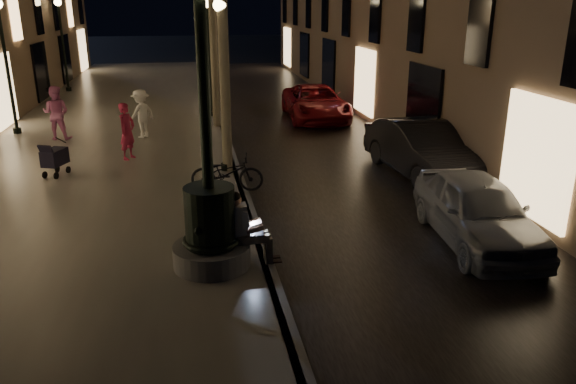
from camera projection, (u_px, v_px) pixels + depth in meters
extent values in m
plane|color=black|center=(221.00, 125.00, 22.57)|extent=(120.00, 120.00, 0.00)
cube|color=black|center=(294.00, 122.00, 23.07)|extent=(6.00, 45.00, 0.02)
cube|color=slate|center=(118.00, 126.00, 21.86)|extent=(8.00, 45.00, 0.20)
cube|color=#59595B|center=(221.00, 123.00, 22.54)|extent=(0.25, 45.00, 0.20)
cylinder|color=#59595B|center=(212.00, 255.00, 10.17)|extent=(1.40, 1.40, 0.40)
cylinder|color=black|center=(210.00, 217.00, 9.93)|extent=(0.90, 0.90, 1.10)
torus|color=black|center=(211.00, 240.00, 10.08)|extent=(1.04, 1.04, 0.10)
torus|color=black|center=(209.00, 195.00, 9.80)|extent=(0.89, 0.89, 0.09)
cylinder|color=black|center=(204.00, 95.00, 9.23)|extent=(0.20, 0.20, 3.20)
cube|color=tan|center=(242.00, 238.00, 10.17)|extent=(0.38, 0.25, 0.19)
cube|color=white|center=(238.00, 220.00, 10.05)|extent=(0.47, 0.27, 0.59)
sphere|color=tan|center=(235.00, 200.00, 9.91)|extent=(0.22, 0.22, 0.22)
sphere|color=black|center=(235.00, 198.00, 9.90)|extent=(0.22, 0.22, 0.22)
cube|color=tan|center=(256.00, 239.00, 10.13)|extent=(0.48, 0.14, 0.15)
cube|color=tan|center=(255.00, 235.00, 10.30)|extent=(0.48, 0.14, 0.15)
cube|color=tan|center=(269.00, 250.00, 10.24)|extent=(0.14, 0.13, 0.49)
cube|color=tan|center=(267.00, 246.00, 10.42)|extent=(0.14, 0.13, 0.49)
cube|color=black|center=(275.00, 261.00, 10.34)|extent=(0.27, 0.10, 0.03)
cube|color=black|center=(273.00, 257.00, 10.51)|extent=(0.27, 0.10, 0.03)
cube|color=black|center=(256.00, 233.00, 10.19)|extent=(0.25, 0.34, 0.02)
cube|color=black|center=(247.00, 227.00, 10.12)|extent=(0.09, 0.34, 0.23)
cube|color=#A0B3E5|center=(248.00, 227.00, 10.13)|extent=(0.07, 0.31, 0.19)
cylinder|color=#6B604C|center=(225.00, 81.00, 15.13)|extent=(0.28, 0.28, 5.00)
cylinder|color=#6B604C|center=(214.00, 58.00, 20.71)|extent=(0.28, 0.28, 5.10)
cylinder|color=#6B604C|center=(205.00, 47.00, 26.31)|extent=(0.28, 0.28, 4.90)
cylinder|color=#6B604C|center=(202.00, 36.00, 31.86)|extent=(0.28, 0.28, 5.20)
cylinder|color=black|center=(226.00, 167.00, 15.91)|extent=(0.28, 0.28, 0.20)
cylinder|color=black|center=(223.00, 92.00, 15.22)|extent=(0.12, 0.12, 4.40)
sphere|color=#FFD88C|center=(220.00, 5.00, 14.49)|extent=(0.36, 0.36, 0.36)
cylinder|color=black|center=(212.00, 113.00, 23.35)|extent=(0.28, 0.28, 0.20)
cylinder|color=black|center=(209.00, 62.00, 22.67)|extent=(0.12, 0.12, 4.40)
sphere|color=#FFD88C|center=(207.00, 3.00, 21.94)|extent=(0.36, 0.36, 0.36)
cylinder|color=black|center=(204.00, 86.00, 30.80)|extent=(0.28, 0.28, 0.20)
cylinder|color=black|center=(202.00, 46.00, 30.11)|extent=(0.12, 0.12, 4.40)
sphere|color=#FFD88C|center=(200.00, 2.00, 29.38)|extent=(0.36, 0.36, 0.36)
cylinder|color=black|center=(200.00, 69.00, 38.24)|extent=(0.28, 0.28, 0.20)
cylinder|color=black|center=(198.00, 37.00, 37.56)|extent=(0.12, 0.12, 4.40)
sphere|color=#FFD88C|center=(196.00, 2.00, 36.82)|extent=(0.36, 0.36, 0.36)
cylinder|color=black|center=(17.00, 130.00, 20.30)|extent=(0.28, 0.28, 0.20)
cylinder|color=black|center=(8.00, 71.00, 19.61)|extent=(0.12, 0.12, 4.40)
cylinder|color=black|center=(69.00, 89.00, 29.60)|extent=(0.28, 0.28, 0.20)
cylinder|color=black|center=(64.00, 48.00, 28.92)|extent=(0.12, 0.12, 4.40)
sphere|color=#FFD88C|center=(58.00, 2.00, 28.19)|extent=(0.36, 0.36, 0.36)
cube|color=black|center=(55.00, 157.00, 15.25)|extent=(0.67, 0.83, 0.43)
cube|color=black|center=(46.00, 150.00, 14.85)|extent=(0.42, 0.30, 0.28)
cylinder|color=black|center=(45.00, 175.00, 15.16)|extent=(0.11, 0.19, 0.19)
cylinder|color=black|center=(56.00, 176.00, 15.09)|extent=(0.11, 0.19, 0.19)
cylinder|color=black|center=(57.00, 169.00, 15.69)|extent=(0.11, 0.19, 0.19)
cylinder|color=black|center=(68.00, 170.00, 15.62)|extent=(0.11, 0.19, 0.19)
cylinder|color=black|center=(61.00, 140.00, 15.48)|extent=(0.19, 0.41, 0.26)
imported|color=#93969A|center=(477.00, 210.00, 11.48)|extent=(2.00, 4.25, 1.41)
imported|color=black|center=(422.00, 149.00, 15.90)|extent=(2.04, 4.80, 1.54)
imported|color=maroon|center=(316.00, 103.00, 23.41)|extent=(2.54, 5.14, 1.40)
imported|color=#B22346|center=(127.00, 131.00, 16.79)|extent=(0.67, 0.74, 1.70)
imported|color=#D06EA8|center=(56.00, 113.00, 19.16)|extent=(1.00, 0.84, 1.84)
imported|color=white|center=(141.00, 114.00, 19.46)|extent=(1.21, 1.19, 1.67)
imported|color=black|center=(227.00, 173.00, 14.05)|extent=(1.89, 0.91, 0.95)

